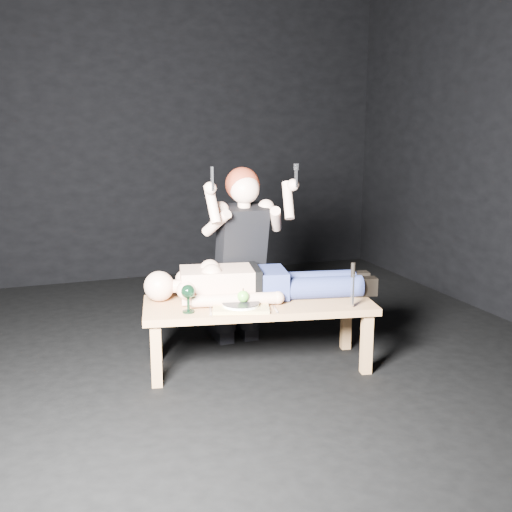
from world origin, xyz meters
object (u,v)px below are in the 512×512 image
at_px(goblet, 188,299).
at_px(table, 259,334).
at_px(lying_man, 263,279).
at_px(kneeling_woman, 238,254).
at_px(carving_knife, 353,285).
at_px(serving_tray, 241,307).

bearing_deg(goblet, table, 7.89).
xyz_separation_m(lying_man, kneeling_woman, (-0.05, 0.38, 0.09)).
xyz_separation_m(lying_man, carving_knife, (0.46, -0.41, 0.02)).
xyz_separation_m(table, goblet, (-0.49, -0.07, 0.31)).
xyz_separation_m(table, lying_man, (0.06, 0.10, 0.35)).
distance_m(serving_tray, carving_knife, 0.73).
height_order(lying_man, carving_knife, carving_knife).
distance_m(kneeling_woman, serving_tray, 0.65).
distance_m(lying_man, carving_knife, 0.62).
height_order(table, carving_knife, carving_knife).
xyz_separation_m(lying_man, goblet, (-0.55, -0.17, -0.04)).
height_order(kneeling_woman, carving_knife, kneeling_woman).
bearing_deg(carving_knife, serving_tray, 174.44).
distance_m(table, serving_tray, 0.30).
bearing_deg(lying_man, goblet, -152.37).
distance_m(table, carving_knife, 0.71).
xyz_separation_m(serving_tray, carving_knife, (0.69, -0.20, 0.13)).
bearing_deg(serving_tray, goblet, 173.38).
distance_m(kneeling_woman, goblet, 0.76).
xyz_separation_m(lying_man, serving_tray, (-0.22, -0.21, -0.12)).
relative_size(table, lying_man, 1.03).
xyz_separation_m(kneeling_woman, carving_knife, (0.51, -0.79, -0.08)).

